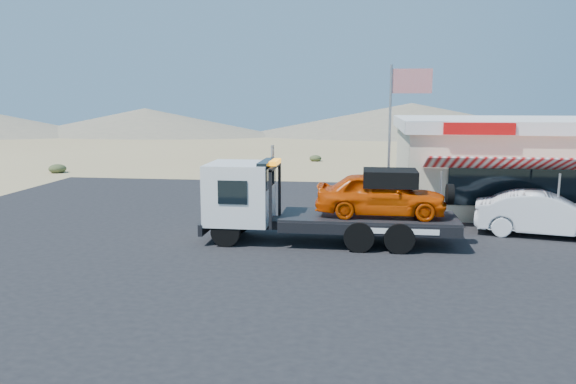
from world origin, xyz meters
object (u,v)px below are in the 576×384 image
object	(u,v)px
tow_truck	(322,199)
flagpole	(396,126)
white_sedan	(545,214)
jerky_store	(516,162)

from	to	relation	value
tow_truck	flagpole	world-z (taller)	flagpole
flagpole	white_sedan	bearing A→B (deg)	-14.00
tow_truck	jerky_store	distance (m)	11.15
tow_truck	flagpole	xyz separation A→B (m)	(2.52, 3.19, 2.28)
tow_truck	jerky_store	xyz separation A→B (m)	(8.09, 7.66, 0.51)
tow_truck	flagpole	distance (m)	4.66
tow_truck	white_sedan	xyz separation A→B (m)	(7.66, 1.91, -0.70)
jerky_store	tow_truck	bearing A→B (deg)	-136.55
white_sedan	jerky_store	distance (m)	5.89
jerky_store	white_sedan	bearing A→B (deg)	-94.26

